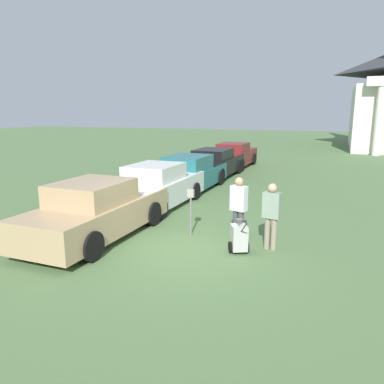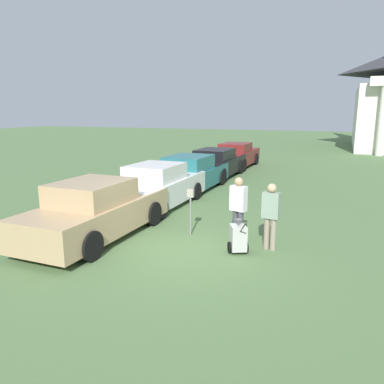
{
  "view_description": "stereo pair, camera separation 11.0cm",
  "coord_description": "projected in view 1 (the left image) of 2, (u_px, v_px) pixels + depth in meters",
  "views": [
    {
      "loc": [
        3.41,
        -7.99,
        3.37
      ],
      "look_at": [
        -0.43,
        1.76,
        1.1
      ],
      "focal_mm": 35.0,
      "sensor_mm": 36.0,
      "label": 1
    },
    {
      "loc": [
        3.51,
        -7.95,
        3.37
      ],
      "look_at": [
        -0.43,
        1.76,
        1.1
      ],
      "focal_mm": 35.0,
      "sensor_mm": 36.0,
      "label": 2
    }
  ],
  "objects": [
    {
      "name": "parked_car_black",
      "position": [
        214.0,
        164.0,
        19.32
      ],
      "size": [
        2.0,
        5.16,
        1.48
      ],
      "rotation": [
        0.0,
        0.0,
        -0.01
      ],
      "color": "black",
      "rests_on": "ground_plane"
    },
    {
      "name": "parked_car_tan",
      "position": [
        96.0,
        211.0,
        10.08
      ],
      "size": [
        2.05,
        4.82,
        1.57
      ],
      "rotation": [
        0.0,
        0.0,
        -0.01
      ],
      "color": "tan",
      "rests_on": "ground_plane"
    },
    {
      "name": "person_supervisor",
      "position": [
        271.0,
        212.0,
        9.15
      ],
      "size": [
        0.45,
        0.28,
        1.67
      ],
      "rotation": [
        0.0,
        0.0,
        2.98
      ],
      "color": "gray",
      "rests_on": "ground_plane"
    },
    {
      "name": "parked_car_white",
      "position": [
        157.0,
        187.0,
        13.38
      ],
      "size": [
        1.98,
        4.78,
        1.55
      ],
      "rotation": [
        0.0,
        0.0,
        -0.01
      ],
      "color": "silver",
      "rests_on": "ground_plane"
    },
    {
      "name": "ground_plane",
      "position": [
        182.0,
        251.0,
        9.2
      ],
      "size": [
        120.0,
        120.0,
        0.0
      ],
      "primitive_type": "plane",
      "color": "#517042"
    },
    {
      "name": "person_worker",
      "position": [
        239.0,
        205.0,
        9.74
      ],
      "size": [
        0.47,
        0.33,
        1.71
      ],
      "rotation": [
        0.0,
        0.0,
        2.84
      ],
      "color": "#3F3F47",
      "rests_on": "ground_plane"
    },
    {
      "name": "parked_car_teal",
      "position": [
        189.0,
        174.0,
        16.17
      ],
      "size": [
        2.02,
        5.1,
        1.51
      ],
      "rotation": [
        0.0,
        0.0,
        -0.01
      ],
      "color": "#23666B",
      "rests_on": "ground_plane"
    },
    {
      "name": "parked_car_maroon",
      "position": [
        234.0,
        156.0,
        22.85
      ],
      "size": [
        1.99,
        4.89,
        1.48
      ],
      "rotation": [
        0.0,
        0.0,
        -0.01
      ],
      "color": "maroon",
      "rests_on": "ground_plane"
    },
    {
      "name": "equipment_cart",
      "position": [
        239.0,
        237.0,
        9.03
      ],
      "size": [
        0.63,
        0.97,
        1.0
      ],
      "rotation": [
        0.0,
        0.0,
        0.47
      ],
      "color": "#B2B2AD",
      "rests_on": "ground_plane"
    },
    {
      "name": "parking_meter",
      "position": [
        191.0,
        203.0,
        10.22
      ],
      "size": [
        0.18,
        0.09,
        1.29
      ],
      "color": "slate",
      "rests_on": "ground_plane"
    }
  ]
}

